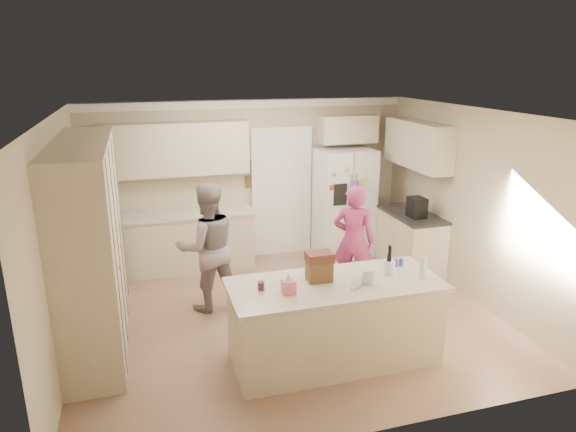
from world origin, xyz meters
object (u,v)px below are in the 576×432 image
object	(u,v)px
teen_boy	(208,247)
island_base	(334,323)
dollhouse_body	(319,271)
teen_girl	(353,241)
coffee_maker	(417,207)
utensil_crock	(389,268)
tissue_box	(289,286)
refrigerator	(344,203)

from	to	relation	value
teen_boy	island_base	bearing A→B (deg)	118.44
dollhouse_body	teen_girl	distance (m)	1.76
coffee_maker	teen_girl	xyz separation A→B (m)	(-1.18, -0.38, -0.28)
dollhouse_body	utensil_crock	bearing A→B (deg)	-3.58
teen_girl	tissue_box	bearing A→B (deg)	79.50
coffee_maker	dollhouse_body	distance (m)	2.84
coffee_maker	island_base	bearing A→B (deg)	-137.17
island_base	dollhouse_body	size ratio (longest dim) A/B	8.46
dollhouse_body	island_base	bearing A→B (deg)	-33.69
dollhouse_body	teen_girl	world-z (taller)	teen_girl
island_base	dollhouse_body	xyz separation A→B (m)	(-0.15, 0.10, 0.60)
refrigerator	dollhouse_body	distance (m)	3.28
utensil_crock	dollhouse_body	world-z (taller)	dollhouse_body
tissue_box	teen_girl	xyz separation A→B (m)	(1.42, 1.62, -0.21)
refrigerator	teen_girl	bearing A→B (deg)	-109.19
island_base	utensil_crock	size ratio (longest dim) A/B	14.67
refrigerator	teen_boy	size ratio (longest dim) A/B	1.05
dollhouse_body	teen_girl	size ratio (longest dim) A/B	0.16
refrigerator	teen_girl	size ratio (longest dim) A/B	1.14
teen_boy	dollhouse_body	bearing A→B (deg)	116.34
island_base	teen_girl	world-z (taller)	teen_girl
refrigerator	tissue_box	world-z (taller)	refrigerator
utensil_crock	teen_girl	world-z (taller)	teen_girl
tissue_box	teen_girl	distance (m)	2.16
teen_girl	teen_boy	bearing A→B (deg)	27.15
dollhouse_body	teen_boy	world-z (taller)	teen_boy
refrigerator	tissue_box	distance (m)	3.65
utensil_crock	teen_girl	xyz separation A→B (m)	(0.22, 1.47, -0.21)
island_base	tissue_box	distance (m)	0.79
refrigerator	island_base	distance (m)	3.33
utensil_crock	teen_boy	bearing A→B (deg)	138.19
refrigerator	coffee_maker	bearing A→B (deg)	-59.33
utensil_crock	teen_girl	size ratio (longest dim) A/B	0.09
island_base	teen_girl	xyz separation A→B (m)	(0.87, 1.52, 0.35)
dollhouse_body	teen_boy	xyz separation A→B (m)	(-0.98, 1.54, -0.18)
coffee_maker	dollhouse_body	size ratio (longest dim) A/B	1.15
tissue_box	dollhouse_body	bearing A→B (deg)	26.57
tissue_box	teen_boy	xyz separation A→B (m)	(-0.58, 1.74, -0.14)
coffee_maker	utensil_crock	bearing A→B (deg)	-127.12
refrigerator	teen_boy	distance (m)	2.83
tissue_box	teen_girl	size ratio (longest dim) A/B	0.09
tissue_box	teen_boy	world-z (taller)	teen_boy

